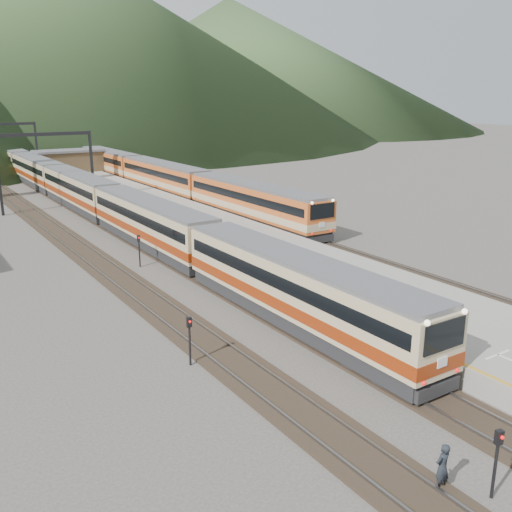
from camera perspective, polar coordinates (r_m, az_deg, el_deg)
track_main at (r=50.00m, az=-12.53°, el=2.10°), size 2.60×200.00×0.23m
track_far at (r=48.55m, az=-18.04°, el=1.29°), size 2.60×200.00×0.23m
track_second at (r=54.93m, az=-1.25°, el=3.69°), size 2.60×200.00×0.23m
platform at (r=50.30m, az=-5.78°, el=2.99°), size 8.00×100.00×1.00m
gantry_near at (r=62.55m, az=-20.29°, el=9.33°), size 9.55×0.25×8.00m
gantry_far at (r=87.01m, az=-24.17°, el=10.48°), size 9.55×0.25×8.00m
station_shed at (r=87.09m, az=-18.19°, el=9.06°), size 9.40×4.40×3.10m
hill_b at (r=241.68m, az=-23.24°, el=20.72°), size 220.00×220.00×75.00m
hill_c at (r=250.54m, az=-2.71°, el=18.80°), size 160.00×160.00×50.00m
main_train at (r=62.64m, az=-17.20°, el=6.19°), size 2.73×93.64×3.33m
second_train at (r=70.52m, az=-9.16°, el=7.78°), size 2.92×59.90×3.56m
short_signal_a at (r=18.89m, az=22.93°, el=-17.85°), size 0.25×0.21×2.27m
short_signal_b at (r=40.29m, az=-11.62°, el=0.94°), size 0.26×0.22×2.27m
short_signal_c at (r=25.32m, az=-6.67°, el=-7.81°), size 0.24×0.18×2.27m
worker at (r=19.12m, az=18.13°, el=-19.40°), size 0.58×0.40×1.54m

